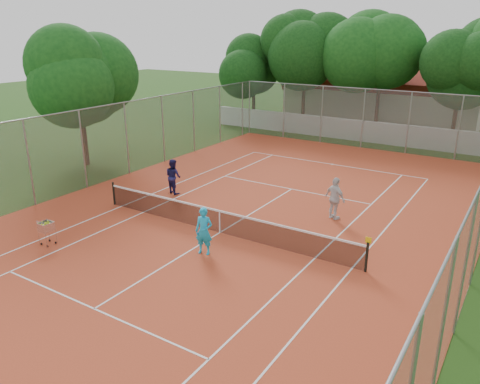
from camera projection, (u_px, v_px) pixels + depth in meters
The scene contains 12 objects.
ground at pixel (220, 233), 18.67m from camera, with size 120.00×120.00×0.00m, color #1C3D10.
court_pad at pixel (220, 233), 18.67m from camera, with size 18.00×34.00×0.02m, color #B34222.
court_lines at pixel (220, 233), 18.66m from camera, with size 10.98×23.78×0.01m, color white.
tennis_net at pixel (220, 221), 18.50m from camera, with size 11.88×0.10×0.98m, color black.
perimeter_fence at pixel (219, 186), 18.01m from camera, with size 18.00×34.00×4.00m, color slate.
boundary_wall at pixel (371, 132), 33.57m from camera, with size 26.00×0.30×1.50m, color silver.
clubhouse at pixel (385, 94), 42.08m from camera, with size 16.40×9.00×4.40m, color beige.
tropical_trees at pixel (389, 68), 34.57m from camera, with size 29.00×19.00×10.00m, color black.
player_near at pixel (204, 231), 16.66m from camera, with size 0.64×0.42×1.75m, color #19ACDC.
player_far_left at pixel (173, 176), 22.93m from camera, with size 0.84×0.65×1.73m, color #1B1A4F.
player_far_right at pixel (335, 198), 19.74m from camera, with size 1.08×0.45×1.84m, color silver.
ball_hopper at pixel (47, 233), 17.47m from camera, with size 0.48×0.48×0.99m, color silver.
Camera 1 is at (9.85, -14.00, 7.68)m, focal length 35.00 mm.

